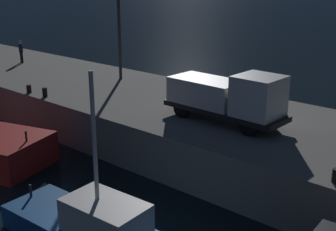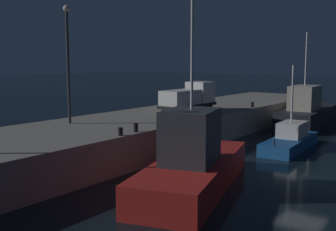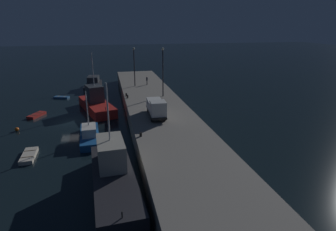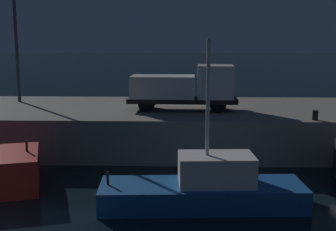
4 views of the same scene
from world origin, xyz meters
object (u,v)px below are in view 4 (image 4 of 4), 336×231
object	(u,v)px
utility_truck	(186,88)
bollard_west	(315,115)
fishing_boat_grey	(205,188)
lamp_post_east	(15,26)

from	to	relation	value
utility_truck	bollard_west	size ratio (longest dim) A/B	12.63
utility_truck	fishing_boat_grey	bearing A→B (deg)	-85.38
lamp_post_east	bollard_west	xyz separation A→B (m)	(16.74, -5.85, -4.43)
fishing_boat_grey	bollard_west	distance (m)	8.25
utility_truck	bollard_west	world-z (taller)	utility_truck
lamp_post_east	fishing_boat_grey	bearing A→B (deg)	-46.28
utility_truck	bollard_west	distance (m)	7.01
fishing_boat_grey	lamp_post_east	world-z (taller)	lamp_post_east
fishing_boat_grey	lamp_post_east	distance (m)	17.23
lamp_post_east	utility_truck	xyz separation A→B (m)	(10.41, -3.01, -3.42)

